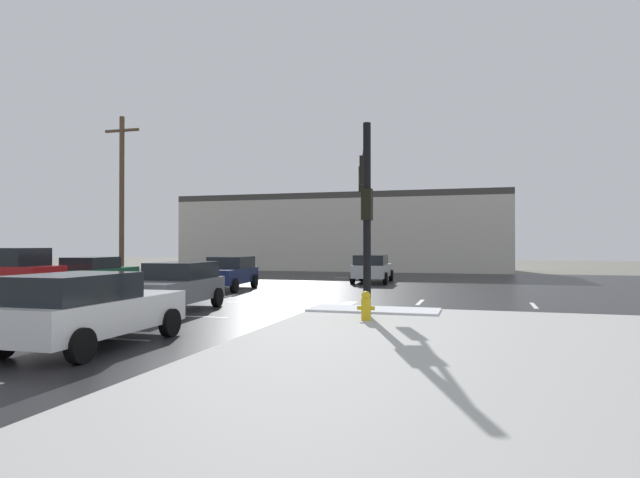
{
  "coord_description": "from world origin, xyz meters",
  "views": [
    {
      "loc": [
        8.15,
        -20.8,
        2.2
      ],
      "look_at": [
        -0.2,
        7.83,
        2.49
      ],
      "focal_mm": 30.75,
      "sensor_mm": 36.0,
      "label": 1
    }
  ],
  "objects_px": {
    "fire_hydrant": "(366,306)",
    "sedan_silver": "(372,268)",
    "traffic_signal_mast": "(366,191)",
    "sedan_green": "(97,272)",
    "sedan_navy": "(228,272)",
    "utility_pole_far": "(122,196)",
    "suv_red": "(3,271)",
    "sedan_grey": "(176,285)",
    "sedan_white": "(89,308)"
  },
  "relations": [
    {
      "from": "fire_hydrant",
      "to": "sedan_silver",
      "type": "xyz_separation_m",
      "value": [
        -2.94,
        16.28,
        0.32
      ]
    },
    {
      "from": "traffic_signal_mast",
      "to": "sedan_green",
      "type": "bearing_deg",
      "value": 56.56
    },
    {
      "from": "fire_hydrant",
      "to": "sedan_navy",
      "type": "height_order",
      "value": "sedan_navy"
    },
    {
      "from": "sedan_silver",
      "to": "utility_pole_far",
      "type": "xyz_separation_m",
      "value": [
        -13.81,
        -3.95,
        4.14
      ]
    },
    {
      "from": "sedan_silver",
      "to": "suv_red",
      "type": "bearing_deg",
      "value": 130.28
    },
    {
      "from": "suv_red",
      "to": "sedan_grey",
      "type": "bearing_deg",
      "value": -14.08
    },
    {
      "from": "suv_red",
      "to": "sedan_white",
      "type": "distance_m",
      "value": 14.25
    },
    {
      "from": "sedan_silver",
      "to": "sedan_green",
      "type": "xyz_separation_m",
      "value": [
        -11.75,
        -8.63,
        0.0
      ]
    },
    {
      "from": "sedan_green",
      "to": "utility_pole_far",
      "type": "bearing_deg",
      "value": 17.01
    },
    {
      "from": "sedan_silver",
      "to": "suv_red",
      "type": "height_order",
      "value": "suv_red"
    },
    {
      "from": "fire_hydrant",
      "to": "suv_red",
      "type": "distance_m",
      "value": 16.7
    },
    {
      "from": "fire_hydrant",
      "to": "sedan_white",
      "type": "distance_m",
      "value": 6.96
    },
    {
      "from": "sedan_green",
      "to": "sedan_white",
      "type": "distance_m",
      "value": 15.88
    },
    {
      "from": "sedan_silver",
      "to": "sedan_green",
      "type": "relative_size",
      "value": 0.98
    },
    {
      "from": "fire_hydrant",
      "to": "sedan_grey",
      "type": "relative_size",
      "value": 0.17
    },
    {
      "from": "utility_pole_far",
      "to": "traffic_signal_mast",
      "type": "bearing_deg",
      "value": -31.58
    },
    {
      "from": "sedan_grey",
      "to": "sedan_navy",
      "type": "bearing_deg",
      "value": -170.7
    },
    {
      "from": "sedan_silver",
      "to": "sedan_green",
      "type": "height_order",
      "value": "same"
    },
    {
      "from": "sedan_silver",
      "to": "sedan_white",
      "type": "relative_size",
      "value": 1.01
    },
    {
      "from": "fire_hydrant",
      "to": "suv_red",
      "type": "height_order",
      "value": "suv_red"
    },
    {
      "from": "sedan_silver",
      "to": "utility_pole_far",
      "type": "distance_m",
      "value": 14.95
    },
    {
      "from": "utility_pole_far",
      "to": "sedan_white",
      "type": "bearing_deg",
      "value": -55.55
    },
    {
      "from": "sedan_grey",
      "to": "suv_red",
      "type": "height_order",
      "value": "suv_red"
    },
    {
      "from": "traffic_signal_mast",
      "to": "sedan_navy",
      "type": "distance_m",
      "value": 11.33
    },
    {
      "from": "sedan_grey",
      "to": "suv_red",
      "type": "xyz_separation_m",
      "value": [
        -9.63,
        2.42,
        0.24
      ]
    },
    {
      "from": "sedan_silver",
      "to": "sedan_navy",
      "type": "distance_m",
      "value": 8.88
    },
    {
      "from": "traffic_signal_mast",
      "to": "sedan_navy",
      "type": "bearing_deg",
      "value": 35.88
    },
    {
      "from": "sedan_silver",
      "to": "sedan_navy",
      "type": "height_order",
      "value": "same"
    },
    {
      "from": "fire_hydrant",
      "to": "sedan_silver",
      "type": "bearing_deg",
      "value": 100.24
    },
    {
      "from": "sedan_grey",
      "to": "utility_pole_far",
      "type": "relative_size",
      "value": 0.49
    },
    {
      "from": "sedan_green",
      "to": "suv_red",
      "type": "distance_m",
      "value": 4.21
    },
    {
      "from": "sedan_grey",
      "to": "utility_pole_far",
      "type": "height_order",
      "value": "utility_pole_far"
    },
    {
      "from": "fire_hydrant",
      "to": "sedan_silver",
      "type": "relative_size",
      "value": 0.17
    },
    {
      "from": "sedan_grey",
      "to": "suv_red",
      "type": "bearing_deg",
      "value": -108.95
    },
    {
      "from": "traffic_signal_mast",
      "to": "sedan_green",
      "type": "xyz_separation_m",
      "value": [
        -14.21,
        5.32,
        -3.04
      ]
    },
    {
      "from": "sedan_silver",
      "to": "sedan_navy",
      "type": "relative_size",
      "value": 0.99
    },
    {
      "from": "suv_red",
      "to": "utility_pole_far",
      "type": "height_order",
      "value": "utility_pole_far"
    },
    {
      "from": "traffic_signal_mast",
      "to": "sedan_white",
      "type": "distance_m",
      "value": 9.01
    },
    {
      "from": "utility_pole_far",
      "to": "suv_red",
      "type": "bearing_deg",
      "value": -86.72
    },
    {
      "from": "fire_hydrant",
      "to": "suv_red",
      "type": "xyz_separation_m",
      "value": [
        -16.26,
        3.75,
        0.55
      ]
    },
    {
      "from": "sedan_navy",
      "to": "utility_pole_far",
      "type": "bearing_deg",
      "value": -115.41
    },
    {
      "from": "sedan_white",
      "to": "utility_pole_far",
      "type": "relative_size",
      "value": 0.48
    },
    {
      "from": "traffic_signal_mast",
      "to": "sedan_grey",
      "type": "relative_size",
      "value": 1.2
    },
    {
      "from": "fire_hydrant",
      "to": "utility_pole_far",
      "type": "bearing_deg",
      "value": 143.66
    },
    {
      "from": "traffic_signal_mast",
      "to": "sedan_grey",
      "type": "xyz_separation_m",
      "value": [
        -6.15,
        -0.99,
        -3.04
      ]
    },
    {
      "from": "sedan_green",
      "to": "suv_red",
      "type": "bearing_deg",
      "value": 151.17
    },
    {
      "from": "fire_hydrant",
      "to": "sedan_green",
      "type": "distance_m",
      "value": 16.56
    },
    {
      "from": "fire_hydrant",
      "to": "sedan_white",
      "type": "bearing_deg",
      "value": -135.26
    },
    {
      "from": "traffic_signal_mast",
      "to": "sedan_green",
      "type": "relative_size",
      "value": 1.19
    },
    {
      "from": "sedan_grey",
      "to": "sedan_silver",
      "type": "xyz_separation_m",
      "value": [
        3.69,
        14.95,
        0.0
      ]
    }
  ]
}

